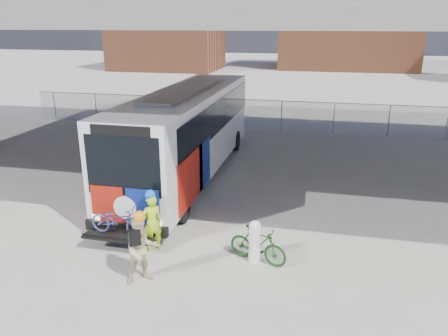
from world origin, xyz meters
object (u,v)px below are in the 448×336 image
(bus, at_px, (188,127))
(bollard, at_px, (255,240))
(cyclist_tan, at_px, (141,249))
(cyclist_hivis, at_px, (152,221))
(bike_parked, at_px, (258,245))

(bus, bearing_deg, bollard, -58.83)
(bus, bearing_deg, cyclist_tan, -80.86)
(bus, relative_size, cyclist_hivis, 7.10)
(bus, height_order, bike_parked, bus)
(bus, relative_size, bike_parked, 7.71)
(bollard, height_order, bike_parked, bollard)
(bollard, relative_size, cyclist_tan, 0.63)
(bus, xyz_separation_m, cyclist_hivis, (0.91, -6.33, -1.23))
(bus, distance_m, bike_parked, 7.61)
(cyclist_hivis, height_order, cyclist_tan, cyclist_tan)
(bus, bearing_deg, bike_parked, -58.25)
(bollard, relative_size, bike_parked, 0.72)
(bollard, bearing_deg, cyclist_hivis, -180.00)
(cyclist_hivis, bearing_deg, bollard, 138.18)
(cyclist_hivis, bearing_deg, bike_parked, 138.18)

